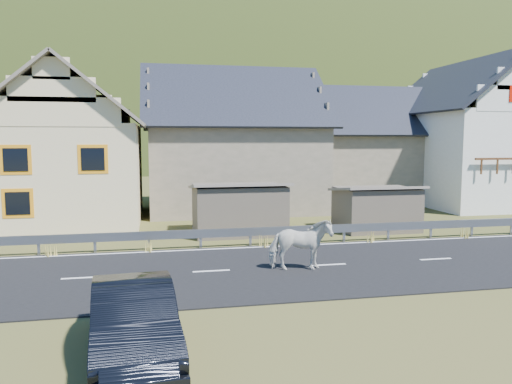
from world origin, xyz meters
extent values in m
plane|color=#394019|center=(0.00, 0.00, 0.00)|extent=(160.00, 160.00, 0.00)
cube|color=black|center=(0.00, 0.00, 0.02)|extent=(60.00, 7.00, 0.04)
cube|color=silver|center=(0.00, 0.00, 0.04)|extent=(60.00, 6.60, 0.01)
cube|color=#93969B|center=(0.00, 3.68, 0.58)|extent=(28.00, 0.08, 0.34)
cube|color=#93969B|center=(-10.00, 3.70, 0.35)|extent=(0.10, 0.06, 0.70)
cube|color=#93969B|center=(-8.00, 3.70, 0.35)|extent=(0.10, 0.06, 0.70)
cube|color=#93969B|center=(-6.00, 3.70, 0.35)|extent=(0.10, 0.06, 0.70)
cube|color=#93969B|center=(-4.00, 3.70, 0.35)|extent=(0.10, 0.06, 0.70)
cube|color=#93969B|center=(-2.00, 3.70, 0.35)|extent=(0.10, 0.06, 0.70)
cube|color=#93969B|center=(0.00, 3.70, 0.35)|extent=(0.10, 0.06, 0.70)
cube|color=#93969B|center=(2.00, 3.70, 0.35)|extent=(0.10, 0.06, 0.70)
cube|color=#93969B|center=(4.00, 3.70, 0.35)|extent=(0.10, 0.06, 0.70)
cube|color=#93969B|center=(6.00, 3.70, 0.35)|extent=(0.10, 0.06, 0.70)
cube|color=#93969B|center=(8.00, 3.70, 0.35)|extent=(0.10, 0.06, 0.70)
cube|color=#93969B|center=(10.00, 3.70, 0.35)|extent=(0.10, 0.06, 0.70)
cube|color=#675B4B|center=(-2.00, 6.50, 1.10)|extent=(4.30, 3.30, 2.40)
cube|color=#675B4B|center=(4.50, 6.00, 1.00)|extent=(3.80, 2.90, 2.20)
cube|color=beige|center=(-10.00, 12.00, 2.50)|extent=(7.00, 9.00, 5.00)
cube|color=orange|center=(-11.60, 7.50, 3.40)|extent=(1.30, 0.12, 1.30)
cube|color=orange|center=(-8.40, 7.50, 3.40)|extent=(1.30, 0.12, 1.30)
cube|color=orange|center=(-11.60, 7.50, 1.50)|extent=(1.30, 0.12, 1.30)
cube|color=gray|center=(-12.00, 13.50, 6.56)|extent=(0.70, 0.70, 2.40)
cube|color=gray|center=(-1.00, 15.00, 2.50)|extent=(10.00, 9.00, 5.00)
cube|color=gray|center=(9.00, 17.00, 2.30)|extent=(9.00, 8.00, 4.60)
cube|color=silver|center=(15.00, 14.00, 3.00)|extent=(8.00, 10.00, 6.00)
ellipsoid|color=#203514|center=(5.00, 180.00, -20.00)|extent=(440.00, 280.00, 260.00)
imported|color=silver|center=(-1.15, -0.45, 0.89)|extent=(1.17, 2.11, 1.69)
imported|color=black|center=(-6.20, -5.98, 0.74)|extent=(1.93, 4.60, 1.48)
camera|label=1|loc=(-5.75, -15.71, 4.28)|focal=35.00mm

